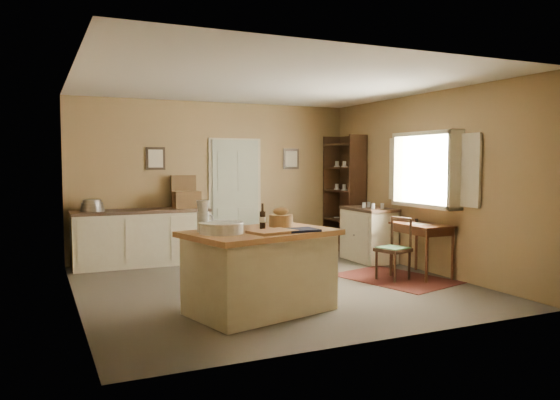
# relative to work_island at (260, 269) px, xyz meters

# --- Properties ---
(ground) EXTENTS (5.00, 5.00, 0.00)m
(ground) POSITION_rel_work_island_xyz_m (0.66, 1.13, -0.48)
(ground) COLOR brown
(ground) RESTS_ON ground
(wall_back) EXTENTS (5.00, 0.10, 2.70)m
(wall_back) POSITION_rel_work_island_xyz_m (0.66, 3.63, 0.87)
(wall_back) COLOR brown
(wall_back) RESTS_ON ground
(wall_front) EXTENTS (5.00, 0.10, 2.70)m
(wall_front) POSITION_rel_work_island_xyz_m (0.66, -1.37, 0.87)
(wall_front) COLOR brown
(wall_front) RESTS_ON ground
(wall_left) EXTENTS (0.10, 5.00, 2.70)m
(wall_left) POSITION_rel_work_island_xyz_m (-1.84, 1.13, 0.87)
(wall_left) COLOR brown
(wall_left) RESTS_ON ground
(wall_right) EXTENTS (0.10, 5.00, 2.70)m
(wall_right) POSITION_rel_work_island_xyz_m (3.16, 1.13, 0.87)
(wall_right) COLOR brown
(wall_right) RESTS_ON ground
(ceiling) EXTENTS (5.00, 5.00, 0.00)m
(ceiling) POSITION_rel_work_island_xyz_m (0.66, 1.13, 2.22)
(ceiling) COLOR silver
(ceiling) RESTS_ON wall_back
(door) EXTENTS (0.97, 0.06, 2.11)m
(door) POSITION_rel_work_island_xyz_m (1.01, 3.60, 0.57)
(door) COLOR #A5AB91
(door) RESTS_ON ground
(framed_prints) EXTENTS (2.82, 0.02, 0.38)m
(framed_prints) POSITION_rel_work_island_xyz_m (0.86, 3.60, 1.24)
(framed_prints) COLOR black
(framed_prints) RESTS_ON ground
(window) EXTENTS (0.25, 1.99, 1.12)m
(window) POSITION_rel_work_island_xyz_m (3.08, 0.93, 1.07)
(window) COLOR beige
(window) RESTS_ON ground
(work_island) EXTENTS (1.81, 1.41, 1.20)m
(work_island) POSITION_rel_work_island_xyz_m (0.00, 0.00, 0.00)
(work_island) COLOR beige
(work_island) RESTS_ON ground
(sideboard) EXTENTS (2.16, 0.61, 1.18)m
(sideboard) POSITION_rel_work_island_xyz_m (-0.68, 3.33, -0.00)
(sideboard) COLOR beige
(sideboard) RESTS_ON ground
(rug) EXTENTS (1.48, 1.83, 0.01)m
(rug) POSITION_rel_work_island_xyz_m (2.41, 0.78, -0.48)
(rug) COLOR #451110
(rug) RESTS_ON ground
(writing_desk) EXTENTS (0.54, 0.88, 0.82)m
(writing_desk) POSITION_rel_work_island_xyz_m (2.86, 0.78, 0.19)
(writing_desk) COLOR #3A1C0D
(writing_desk) RESTS_ON ground
(desk_chair) EXTENTS (0.49, 0.49, 0.86)m
(desk_chair) POSITION_rel_work_island_xyz_m (2.34, 0.74, -0.05)
(desk_chair) COLOR black
(desk_chair) RESTS_ON ground
(right_cabinet) EXTENTS (0.57, 1.01, 0.99)m
(right_cabinet) POSITION_rel_work_island_xyz_m (2.86, 2.14, -0.02)
(right_cabinet) COLOR beige
(right_cabinet) RESTS_ON ground
(shelving_unit) EXTENTS (0.36, 0.96, 2.14)m
(shelving_unit) POSITION_rel_work_island_xyz_m (3.02, 3.13, 0.59)
(shelving_unit) COLOR black
(shelving_unit) RESTS_ON ground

